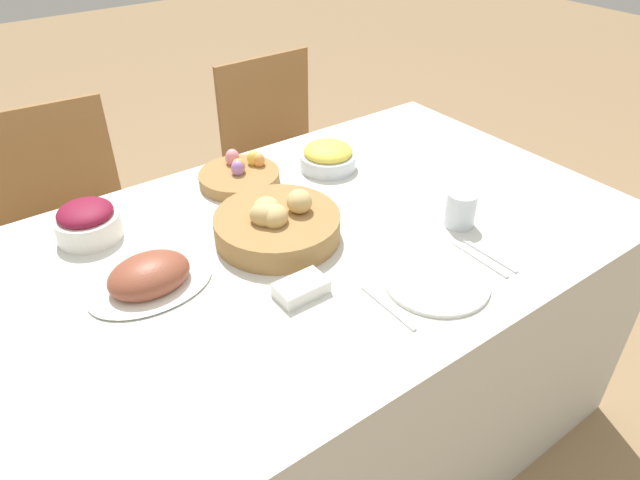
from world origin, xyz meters
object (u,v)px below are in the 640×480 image
at_px(chair_far_right, 284,162).
at_px(beet_salad_bowl, 87,222).
at_px(knife, 479,259).
at_px(bread_basket, 277,224).
at_px(fork, 388,307).
at_px(dinner_plate, 436,281).
at_px(egg_basket, 240,175).
at_px(spoon, 488,255).
at_px(drinking_cup, 461,209).
at_px(ham_platter, 150,277).
at_px(butter_dish, 301,288).
at_px(chair_far_left, 72,231).
at_px(pineapple_bowl, 328,157).

height_order(chair_far_right, beet_salad_bowl, chair_far_right).
xyz_separation_m(beet_salad_bowl, knife, (0.70, -0.63, -0.04)).
relative_size(bread_basket, fork, 1.86).
distance_m(bread_basket, dinner_plate, 0.40).
height_order(egg_basket, beet_salad_bowl, beet_salad_bowl).
xyz_separation_m(egg_basket, knife, (0.27, -0.65, -0.02)).
relative_size(spoon, drinking_cup, 1.80).
distance_m(ham_platter, butter_dish, 0.33).
relative_size(knife, drinking_cup, 1.80).
bearing_deg(butter_dish, egg_basket, 74.76).
xyz_separation_m(chair_far_right, drinking_cup, (-0.12, -1.01, 0.33)).
height_order(chair_far_right, knife, chair_far_right).
bearing_deg(bread_basket, fork, -82.92).
bearing_deg(egg_basket, knife, -67.76).
bearing_deg(dinner_plate, fork, 180.00).
height_order(dinner_plate, butter_dish, butter_dish).
bearing_deg(egg_basket, spoon, -65.54).
relative_size(chair_far_left, chair_far_right, 1.00).
bearing_deg(egg_basket, fork, -91.62).
relative_size(chair_far_left, ham_platter, 3.17).
relative_size(egg_basket, spoon, 1.38).
relative_size(egg_basket, dinner_plate, 0.97).
xyz_separation_m(ham_platter, fork, (0.37, -0.36, -0.02)).
xyz_separation_m(bread_basket, egg_basket, (0.06, 0.30, -0.02)).
bearing_deg(chair_far_left, pineapple_bowl, -36.30).
distance_m(chair_far_right, spoon, 1.19).
distance_m(pineapple_bowl, knife, 0.58).
distance_m(beet_salad_bowl, spoon, 0.97).
height_order(beet_salad_bowl, dinner_plate, beet_salad_bowl).
bearing_deg(fork, dinner_plate, 0.78).
bearing_deg(drinking_cup, spoon, -107.93).
bearing_deg(dinner_plate, pineapple_bowl, 77.13).
bearing_deg(spoon, beet_salad_bowl, 138.48).
bearing_deg(beet_salad_bowl, knife, -41.93).
relative_size(chair_far_right, pineapple_bowl, 5.23).
bearing_deg(knife, chair_far_left, 121.01).
bearing_deg(drinking_cup, ham_platter, 162.91).
height_order(egg_basket, butter_dish, egg_basket).
bearing_deg(knife, pineapple_bowl, 91.86).
xyz_separation_m(bread_basket, dinner_plate, (0.19, -0.36, -0.03)).
bearing_deg(chair_far_right, ham_platter, -138.05).
height_order(beet_salad_bowl, drinking_cup, beet_salad_bowl).
relative_size(ham_platter, pineapple_bowl, 1.65).
relative_size(chair_far_left, butter_dish, 7.91).
height_order(egg_basket, spoon, egg_basket).
relative_size(chair_far_left, bread_basket, 2.87).
bearing_deg(bread_basket, ham_platter, 179.56).
relative_size(fork, butter_dish, 1.48).
bearing_deg(fork, egg_basket, 89.16).
distance_m(bread_basket, pineapple_bowl, 0.39).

